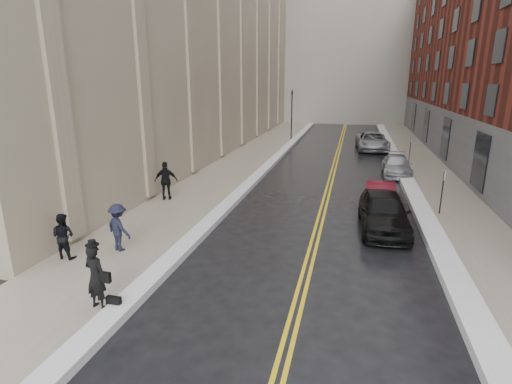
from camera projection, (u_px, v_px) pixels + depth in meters
The scene contains 18 objects.
ground at pixel (228, 276), 13.15m from camera, with size 160.00×160.00×0.00m, color black.
sidewalk_left at pixel (235, 167), 29.11m from camera, with size 4.00×64.00×0.15m, color gray.
sidewalk_right at pixel (434, 177), 26.02m from camera, with size 3.00×64.00×0.15m, color gray.
lane_stripe_a at pixel (331, 173), 27.56m from camera, with size 0.12×64.00×0.01m, color gold.
lane_stripe_b at pixel (334, 173), 27.50m from camera, with size 0.12×64.00×0.01m, color gold.
snow_ridge_left at pixel (266, 168), 28.57m from camera, with size 0.70×60.80×0.26m, color white.
snow_ridge_right at pixel (404, 175), 26.43m from camera, with size 0.85×60.80×0.30m, color white.
traffic_signal at pixel (292, 111), 40.94m from camera, with size 0.18×0.15×5.20m.
parking_sign_near at pixel (442, 189), 18.45m from camera, with size 0.06×0.35×2.23m.
parking_sign_far at pixel (410, 147), 29.67m from camera, with size 0.06×0.35×2.23m.
car_black at pixel (384, 212), 16.92m from camera, with size 1.95×4.86×1.66m, color black.
car_maroon at pixel (380, 196), 19.82m from camera, with size 1.39×3.99×1.32m, color #4E0D17.
car_silver_near at pixel (397, 165), 26.92m from camera, with size 1.80×4.43×1.29m, color #9C9DA3.
car_silver_far at pixel (372, 141), 36.37m from camera, with size 2.69×5.83×1.62m, color gray.
pedestrian_main at pixel (96, 277), 10.80m from camera, with size 0.68×0.45×1.86m, color black.
pedestrian_a at pixel (63, 236), 13.91m from camera, with size 0.80×0.62×1.64m, color black.
pedestrian_b at pixel (119, 227), 14.53m from camera, with size 1.15×0.66×1.77m, color black.
pedestrian_c at pixel (166, 181), 20.73m from camera, with size 1.18×0.49×2.01m, color black.
Camera 1 is at (3.74, -11.34, 6.23)m, focal length 28.00 mm.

